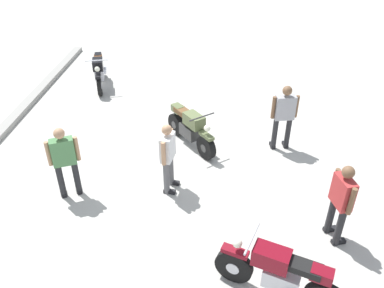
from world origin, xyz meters
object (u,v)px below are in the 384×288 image
at_px(motorcycle_olive_vintage, 190,129).
at_px(person_in_gray_shirt, 284,114).
at_px(motorcycle_black_cruiser, 99,71).
at_px(person_in_green_shirt, 64,159).
at_px(person_in_red_shirt, 341,200).
at_px(person_in_white_shirt, 168,154).
at_px(motorcycle_maroon_cruiser, 279,274).

bearing_deg(motorcycle_olive_vintage, person_in_gray_shirt, 52.86).
relative_size(motorcycle_black_cruiser, motorcycle_olive_vintage, 1.26).
xyz_separation_m(motorcycle_black_cruiser, person_in_green_shirt, (-5.57, -0.85, 0.41)).
distance_m(person_in_gray_shirt, person_in_red_shirt, 3.10).
relative_size(motorcycle_olive_vintage, person_in_white_shirt, 1.03).
distance_m(motorcycle_maroon_cruiser, person_in_white_shirt, 3.31).
relative_size(motorcycle_olive_vintage, person_in_gray_shirt, 0.96).
xyz_separation_m(person_in_white_shirt, person_in_green_shirt, (-0.35, 2.06, 0.03)).
xyz_separation_m(person_in_gray_shirt, person_in_green_shirt, (-2.15, 4.67, -0.04)).
height_order(motorcycle_black_cruiser, person_in_red_shirt, person_in_red_shirt).
xyz_separation_m(motorcycle_maroon_cruiser, person_in_gray_shirt, (4.39, -0.58, 0.45)).
relative_size(motorcycle_maroon_cruiser, person_in_green_shirt, 1.21).
relative_size(motorcycle_maroon_cruiser, person_in_gray_shirt, 1.17).
bearing_deg(person_in_red_shirt, person_in_white_shirt, 144.08).
distance_m(person_in_gray_shirt, person_in_green_shirt, 5.14).
bearing_deg(person_in_white_shirt, motorcycle_olive_vintage, 89.47).
bearing_deg(person_in_gray_shirt, motorcycle_black_cruiser, 48.38).
bearing_deg(motorcycle_olive_vintage, person_in_red_shirt, 5.78).
height_order(person_in_gray_shirt, person_in_green_shirt, person_in_gray_shirt).
bearing_deg(motorcycle_olive_vintage, person_in_green_shirt, -86.49).
relative_size(person_in_white_shirt, person_in_green_shirt, 0.97).
xyz_separation_m(person_in_gray_shirt, person_in_white_shirt, (-1.80, 2.61, -0.08)).
relative_size(motorcycle_olive_vintage, person_in_green_shirt, 1.00).
bearing_deg(person_in_white_shirt, motorcycle_maroon_cruiser, -41.44).
bearing_deg(person_in_red_shirt, motorcycle_black_cruiser, 118.70).
height_order(motorcycle_black_cruiser, person_in_green_shirt, person_in_green_shirt).
xyz_separation_m(person_in_red_shirt, person_in_green_shirt, (0.89, 5.28, 0.00)).
bearing_deg(motorcycle_black_cruiser, person_in_green_shirt, -5.54).
bearing_deg(motorcycle_black_cruiser, person_in_gray_shirt, 43.98).
xyz_separation_m(motorcycle_black_cruiser, person_in_white_shirt, (-5.22, -2.92, 0.38)).
relative_size(motorcycle_maroon_cruiser, motorcycle_olive_vintage, 1.21).
distance_m(person_in_white_shirt, person_in_red_shirt, 3.45).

